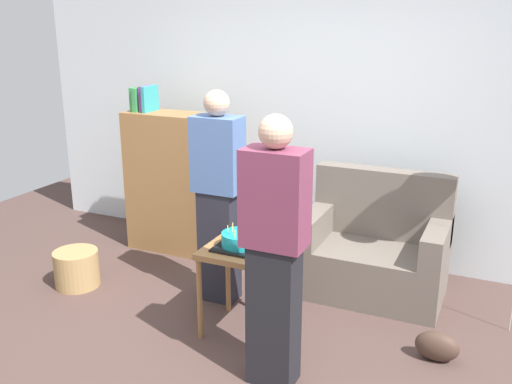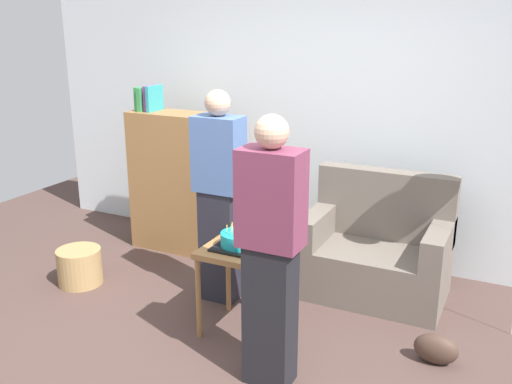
{
  "view_description": "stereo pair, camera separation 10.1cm",
  "coord_description": "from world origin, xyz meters",
  "px_view_note": "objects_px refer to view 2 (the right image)",
  "views": [
    {
      "loc": [
        1.5,
        -2.79,
        2.12
      ],
      "look_at": [
        -0.09,
        0.68,
        0.95
      ],
      "focal_mm": 40.15,
      "sensor_mm": 36.0,
      "label": 1
    },
    {
      "loc": [
        1.59,
        -2.75,
        2.12
      ],
      "look_at": [
        -0.09,
        0.68,
        0.95
      ],
      "focal_mm": 40.15,
      "sensor_mm": 36.0,
      "label": 2
    }
  ],
  "objects_px": {
    "couch": "(376,253)",
    "person_holding_cake": "(271,253)",
    "person_blowing_candles": "(219,197)",
    "handbag": "(436,349)",
    "birthday_cake": "(240,240)",
    "wicker_basket": "(80,266)",
    "bookshelf": "(174,180)",
    "side_table": "(240,261)"
  },
  "relations": [
    {
      "from": "couch",
      "to": "birthday_cake",
      "type": "distance_m",
      "value": 1.26
    },
    {
      "from": "birthday_cake",
      "to": "wicker_basket",
      "type": "xyz_separation_m",
      "value": [
        -1.53,
        0.07,
        -0.53
      ]
    },
    {
      "from": "person_blowing_candles",
      "to": "handbag",
      "type": "xyz_separation_m",
      "value": [
        1.67,
        -0.18,
        -0.73
      ]
    },
    {
      "from": "person_blowing_candles",
      "to": "person_holding_cake",
      "type": "distance_m",
      "value": 1.13
    },
    {
      "from": "side_table",
      "to": "person_blowing_candles",
      "type": "bearing_deg",
      "value": 134.63
    },
    {
      "from": "birthday_cake",
      "to": "person_holding_cake",
      "type": "bearing_deg",
      "value": -45.76
    },
    {
      "from": "couch",
      "to": "side_table",
      "type": "xyz_separation_m",
      "value": [
        -0.7,
        -0.99,
        0.19
      ]
    },
    {
      "from": "bookshelf",
      "to": "person_holding_cake",
      "type": "bearing_deg",
      "value": -42.2
    },
    {
      "from": "couch",
      "to": "bookshelf",
      "type": "height_order",
      "value": "bookshelf"
    },
    {
      "from": "bookshelf",
      "to": "side_table",
      "type": "distance_m",
      "value": 1.67
    },
    {
      "from": "couch",
      "to": "side_table",
      "type": "bearing_deg",
      "value": -125.2
    },
    {
      "from": "birthday_cake",
      "to": "handbag",
      "type": "relative_size",
      "value": 1.14
    },
    {
      "from": "handbag",
      "to": "bookshelf",
      "type": "bearing_deg",
      "value": 160.53
    },
    {
      "from": "side_table",
      "to": "person_holding_cake",
      "type": "xyz_separation_m",
      "value": [
        0.43,
        -0.44,
        0.3
      ]
    },
    {
      "from": "person_blowing_candles",
      "to": "bookshelf",
      "type": "bearing_deg",
      "value": 153.26
    },
    {
      "from": "person_blowing_candles",
      "to": "person_holding_cake",
      "type": "bearing_deg",
      "value": -33.45
    },
    {
      "from": "side_table",
      "to": "person_blowing_candles",
      "type": "distance_m",
      "value": 0.6
    },
    {
      "from": "couch",
      "to": "person_holding_cake",
      "type": "relative_size",
      "value": 0.67
    },
    {
      "from": "side_table",
      "to": "wicker_basket",
      "type": "relative_size",
      "value": 1.74
    },
    {
      "from": "side_table",
      "to": "person_holding_cake",
      "type": "relative_size",
      "value": 0.38
    },
    {
      "from": "handbag",
      "to": "person_holding_cake",
      "type": "bearing_deg",
      "value": -144.44
    },
    {
      "from": "birthday_cake",
      "to": "bookshelf",
      "type": "bearing_deg",
      "value": 139.13
    },
    {
      "from": "bookshelf",
      "to": "person_blowing_candles",
      "type": "xyz_separation_m",
      "value": [
        0.9,
        -0.72,
        0.17
      ]
    },
    {
      "from": "wicker_basket",
      "to": "handbag",
      "type": "bearing_deg",
      "value": 2.27
    },
    {
      "from": "person_holding_cake",
      "to": "wicker_basket",
      "type": "xyz_separation_m",
      "value": [
        -1.97,
        0.51,
        -0.68
      ]
    },
    {
      "from": "person_holding_cake",
      "to": "bookshelf",
      "type": "bearing_deg",
      "value": -43.91
    },
    {
      "from": "couch",
      "to": "handbag",
      "type": "xyz_separation_m",
      "value": [
        0.61,
        -0.81,
        -0.24
      ]
    },
    {
      "from": "person_holding_cake",
      "to": "handbag",
      "type": "distance_m",
      "value": 1.3
    },
    {
      "from": "couch",
      "to": "person_blowing_candles",
      "type": "xyz_separation_m",
      "value": [
        -1.06,
        -0.62,
        0.49
      ]
    },
    {
      "from": "couch",
      "to": "person_holding_cake",
      "type": "xyz_separation_m",
      "value": [
        -0.27,
        -1.43,
        0.49
      ]
    },
    {
      "from": "birthday_cake",
      "to": "person_holding_cake",
      "type": "relative_size",
      "value": 0.2
    },
    {
      "from": "person_holding_cake",
      "to": "side_table",
      "type": "bearing_deg",
      "value": -47.48
    },
    {
      "from": "bookshelf",
      "to": "side_table",
      "type": "bearing_deg",
      "value": -40.87
    },
    {
      "from": "birthday_cake",
      "to": "handbag",
      "type": "bearing_deg",
      "value": 7.94
    },
    {
      "from": "birthday_cake",
      "to": "person_blowing_candles",
      "type": "height_order",
      "value": "person_blowing_candles"
    },
    {
      "from": "birthday_cake",
      "to": "side_table",
      "type": "bearing_deg",
      "value": 68.67
    },
    {
      "from": "birthday_cake",
      "to": "person_holding_cake",
      "type": "height_order",
      "value": "person_holding_cake"
    },
    {
      "from": "couch",
      "to": "handbag",
      "type": "height_order",
      "value": "couch"
    },
    {
      "from": "person_holding_cake",
      "to": "handbag",
      "type": "height_order",
      "value": "person_holding_cake"
    },
    {
      "from": "wicker_basket",
      "to": "person_blowing_candles",
      "type": "bearing_deg",
      "value": 14.18
    },
    {
      "from": "birthday_cake",
      "to": "person_blowing_candles",
      "type": "bearing_deg",
      "value": 134.62
    },
    {
      "from": "side_table",
      "to": "handbag",
      "type": "relative_size",
      "value": 2.24
    }
  ]
}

